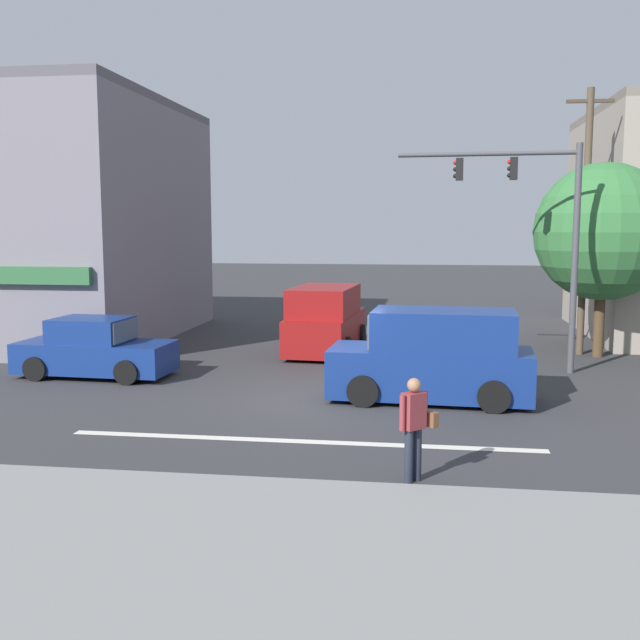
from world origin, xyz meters
TOP-DOWN VIEW (x-y plane):
  - ground_plane at (0.00, 0.00)m, footprint 120.00×120.00m
  - lane_marking_stripe at (0.00, -3.50)m, footprint 9.00×0.24m
  - sidewalk_curb at (0.00, -8.50)m, footprint 40.00×5.00m
  - street_tree at (7.54, 6.76)m, footprint 4.16×4.16m
  - utility_pole_near_left at (-8.92, 3.44)m, footprint 1.40×0.22m
  - utility_pole_far_right at (7.08, 7.13)m, footprint 1.40×0.22m
  - traffic_light_mast at (5.25, 4.06)m, footprint 4.89×0.42m
  - sedan_crossing_leftbound at (-6.49, 1.73)m, footprint 4.18×2.04m
  - van_parked_curbside at (2.47, 0.18)m, footprint 4.69×2.23m
  - van_crossing_center at (-0.89, 6.44)m, footprint 2.29×4.72m
  - pedestrian_foreground_with_bag at (2.11, -5.41)m, footprint 0.61×0.55m

SIDE VIEW (x-z plane):
  - ground_plane at x=0.00m, z-range 0.00..0.00m
  - lane_marking_stripe at x=0.00m, z-range 0.00..0.01m
  - sidewalk_curb at x=0.00m, z-range 0.00..0.16m
  - sedan_crossing_leftbound at x=-6.49m, z-range -0.08..1.50m
  - pedestrian_foreground_with_bag at x=2.11m, z-range 0.12..1.79m
  - van_parked_curbside at x=2.47m, z-range -0.05..2.06m
  - van_crossing_center at x=-0.89m, z-range -0.05..2.06m
  - street_tree at x=7.54m, z-range 0.87..6.78m
  - utility_pole_near_left at x=-8.92m, z-range 0.15..7.55m
  - traffic_light_mast at x=5.25m, z-range 1.08..7.28m
  - utility_pole_far_right at x=7.08m, z-range 0.15..8.30m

